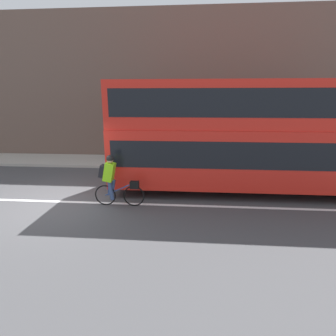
{
  "coord_description": "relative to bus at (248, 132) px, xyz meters",
  "views": [
    {
      "loc": [
        3.98,
        -7.18,
        3.13
      ],
      "look_at": [
        3.35,
        0.81,
        1.0
      ],
      "focal_mm": 28.0,
      "sensor_mm": 36.0,
      "label": 1
    }
  ],
  "objects": [
    {
      "name": "building_facade",
      "position": [
        -5.94,
        5.05,
        1.64
      ],
      "size": [
        60.0,
        0.3,
        7.39
      ],
      "color": "brown",
      "rests_on": "ground_plane"
    },
    {
      "name": "cyclist_on_bike",
      "position": [
        -4.15,
        -1.71,
        -1.21
      ],
      "size": [
        1.51,
        0.32,
        1.56
      ],
      "color": "black",
      "rests_on": "ground_plane"
    },
    {
      "name": "ground_plane",
      "position": [
        -5.94,
        -1.75,
        -2.05
      ],
      "size": [
        80.0,
        80.0,
        0.0
      ],
      "primitive_type": "plane",
      "color": "#424244"
    },
    {
      "name": "bus",
      "position": [
        0.0,
        0.0,
        0.0
      ],
      "size": [
        9.05,
        2.47,
        3.67
      ],
      "color": "black",
      "rests_on": "ground_plane"
    },
    {
      "name": "road_center_line",
      "position": [
        -5.94,
        -1.56,
        -2.05
      ],
      "size": [
        50.0,
        0.14,
        0.01
      ],
      "primitive_type": "cube",
      "color": "silver",
      "rests_on": "ground_plane"
    },
    {
      "name": "trash_bin",
      "position": [
        -4.56,
        3.6,
        -1.48
      ],
      "size": [
        0.44,
        0.44,
        0.89
      ],
      "color": "#194C23",
      "rests_on": "sidewalk_curb"
    },
    {
      "name": "sidewalk_curb",
      "position": [
        -5.94,
        3.72,
        -1.99
      ],
      "size": [
        60.0,
        2.37,
        0.12
      ],
      "color": "#A8A399",
      "rests_on": "ground_plane"
    }
  ]
}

